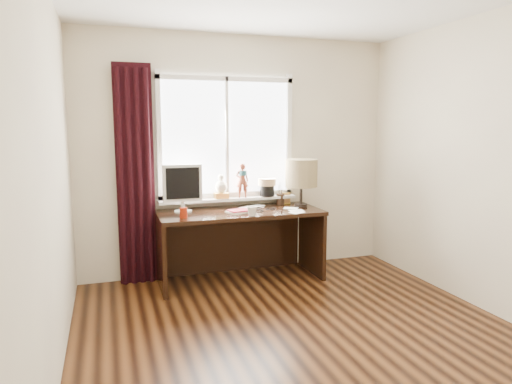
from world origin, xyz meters
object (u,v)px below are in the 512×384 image
object	(u,v)px
laptop	(252,207)
table_lamp	(301,174)
mug	(252,211)
red_cup	(184,213)
monitor	(183,185)
desk	(238,232)

from	to	relation	value
laptop	table_lamp	distance (m)	0.65
mug	table_lamp	size ratio (longest dim) A/B	0.19
red_cup	monitor	world-z (taller)	monitor
desk	table_lamp	size ratio (longest dim) A/B	3.27
desk	monitor	bearing A→B (deg)	177.25
desk	table_lamp	world-z (taller)	table_lamp
desk	mug	bearing A→B (deg)	-84.23
laptop	monitor	bearing A→B (deg)	148.42
laptop	mug	size ratio (longest dim) A/B	3.02
red_cup	monitor	xyz separation A→B (m)	(0.04, 0.30, 0.23)
mug	monitor	distance (m)	0.77
red_cup	monitor	bearing A→B (deg)	81.71
mug	desk	size ratio (longest dim) A/B	0.06
red_cup	desk	distance (m)	0.74
mug	monitor	bearing A→B (deg)	146.16
red_cup	table_lamp	world-z (taller)	table_lamp
laptop	table_lamp	size ratio (longest dim) A/B	0.58
desk	laptop	bearing A→B (deg)	-2.70
laptop	mug	bearing A→B (deg)	-137.08
mug	red_cup	xyz separation A→B (m)	(-0.66, 0.11, -0.00)
mug	red_cup	world-z (taller)	mug
monitor	table_lamp	world-z (taller)	table_lamp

